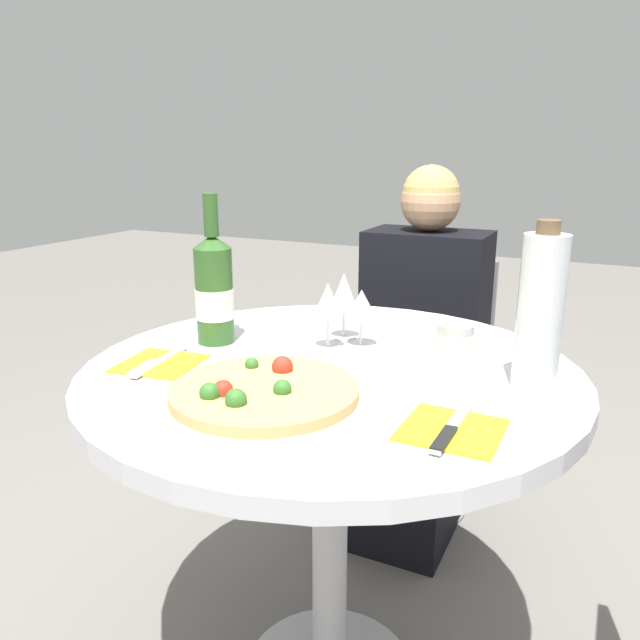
{
  "coord_description": "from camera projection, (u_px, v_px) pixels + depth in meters",
  "views": [
    {
      "loc": [
        0.49,
        -1.07,
        1.2
      ],
      "look_at": [
        -0.01,
        -0.03,
        0.87
      ],
      "focal_mm": 35.0,
      "sensor_mm": 36.0,
      "label": 1
    }
  ],
  "objects": [
    {
      "name": "seated_diner",
      "position": [
        415.0,
        375.0,
        1.94
      ],
      "size": [
        0.37,
        0.45,
        1.14
      ],
      "rotation": [
        0.0,
        0.0,
        3.14
      ],
      "color": "black",
      "rests_on": "ground_plane"
    },
    {
      "name": "tall_carafe",
      "position": [
        540.0,
        312.0,
        1.09
      ],
      "size": [
        0.08,
        0.08,
        0.3
      ],
      "color": "silver",
      "rests_on": "dining_table"
    },
    {
      "name": "chair_behind_diner",
      "position": [
        427.0,
        389.0,
        2.09
      ],
      "size": [
        0.37,
        0.37,
        0.84
      ],
      "rotation": [
        0.0,
        0.0,
        3.14
      ],
      "color": "slate",
      "rests_on": "ground_plane"
    },
    {
      "name": "wine_bottle",
      "position": [
        214.0,
        289.0,
        1.37
      ],
      "size": [
        0.08,
        0.08,
        0.33
      ],
      "color": "#2D5623",
      "rests_on": "dining_table"
    },
    {
      "name": "wine_glass_front_left",
      "position": [
        328.0,
        302.0,
        1.33
      ],
      "size": [
        0.07,
        0.07,
        0.14
      ],
      "color": "silver",
      "rests_on": "dining_table"
    },
    {
      "name": "wine_glass_back_left",
      "position": [
        344.0,
        293.0,
        1.4
      ],
      "size": [
        0.07,
        0.07,
        0.15
      ],
      "color": "silver",
      "rests_on": "dining_table"
    },
    {
      "name": "dining_table",
      "position": [
        330.0,
        419.0,
        1.28
      ],
      "size": [
        0.99,
        0.99,
        0.77
      ],
      "color": "#B2B2B7",
      "rests_on": "ground_plane"
    },
    {
      "name": "pizza_large",
      "position": [
        263.0,
        391.0,
        1.09
      ],
      "size": [
        0.33,
        0.33,
        0.05
      ],
      "color": "tan",
      "rests_on": "dining_table"
    },
    {
      "name": "sugar_shaker",
      "position": [
        454.0,
        354.0,
        1.14
      ],
      "size": [
        0.07,
        0.07,
        0.11
      ],
      "color": "silver",
      "rests_on": "dining_table"
    },
    {
      "name": "wine_glass_center",
      "position": [
        361.0,
        305.0,
        1.35
      ],
      "size": [
        0.07,
        0.07,
        0.13
      ],
      "color": "silver",
      "rests_on": "dining_table"
    },
    {
      "name": "place_setting_right",
      "position": [
        451.0,
        430.0,
        0.96
      ],
      "size": [
        0.15,
        0.19,
        0.01
      ],
      "color": "yellow",
      "rests_on": "dining_table"
    },
    {
      "name": "place_setting_left",
      "position": [
        159.0,
        363.0,
        1.25
      ],
      "size": [
        0.17,
        0.19,
        0.01
      ],
      "color": "yellow",
      "rests_on": "dining_table"
    }
  ]
}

